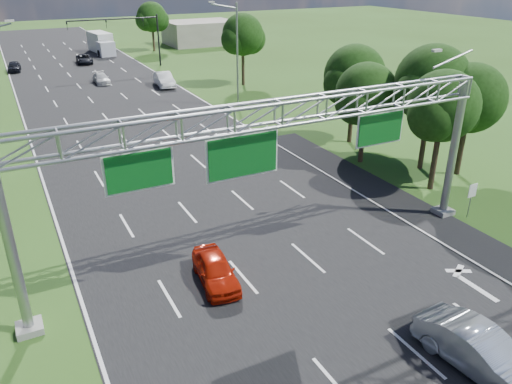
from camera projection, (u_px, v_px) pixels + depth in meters
ground at (160, 151)px, 39.04m from camera, size 220.00×220.00×0.00m
road at (160, 151)px, 39.04m from camera, size 18.00×180.00×0.02m
road_flare at (402, 205)px, 30.37m from camera, size 3.00×30.00×0.02m
sign_gantry at (280, 126)px, 21.76m from camera, size 23.50×1.00×9.56m
regulatory_sign at (472, 194)px, 28.21m from camera, size 0.60×0.08×2.10m
traffic_signal at (133, 29)px, 68.27m from camera, size 12.21×0.24×7.00m
streetlight_r_mid at (235, 50)px, 49.50m from camera, size 2.97×0.22×10.16m
tree_cluster_right at (410, 92)px, 34.26m from camera, size 9.91×14.60×8.68m
tree_verge_rd at (243, 37)px, 57.96m from camera, size 5.76×4.80×8.28m
tree_verge_re at (152, 18)px, 81.54m from camera, size 5.76×4.80×7.84m
building_right at (201, 33)px, 90.21m from camera, size 12.00×9.00×4.00m
red_coupe at (216, 270)px, 22.70m from camera, size 2.05×4.07×1.33m
silver_sedan at (480, 351)px, 17.75m from camera, size 2.19×5.00×1.60m
car_queue_a at (101, 78)px, 60.93m from camera, size 1.70×4.06×1.17m
car_queue_b at (84, 59)px, 72.96m from camera, size 2.55×4.82×1.29m
car_queue_c at (14, 67)px, 67.51m from camera, size 2.00×4.06×1.33m
car_queue_d at (164, 79)px, 59.25m from camera, size 2.16×5.09×1.63m
box_truck at (101, 43)px, 81.01m from camera, size 3.18×8.73×3.21m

